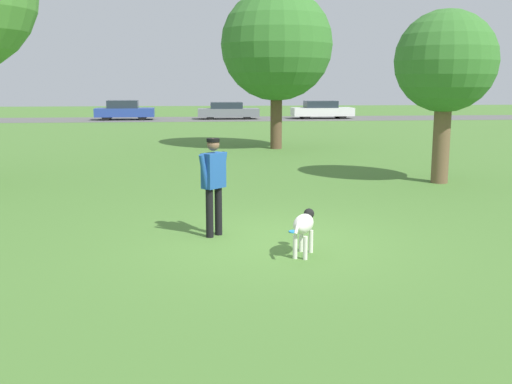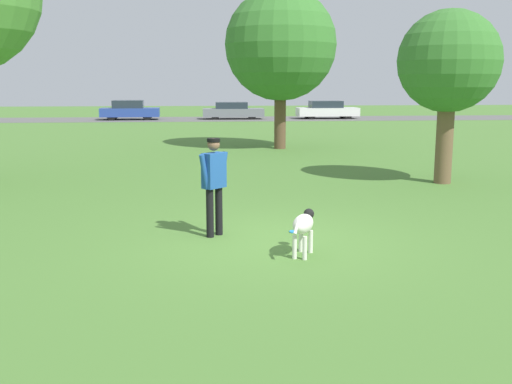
# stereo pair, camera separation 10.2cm
# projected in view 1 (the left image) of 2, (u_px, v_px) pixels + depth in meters

# --- Properties ---
(ground_plane) EXTENTS (120.00, 120.00, 0.00)m
(ground_plane) POSITION_uv_depth(u_px,v_px,m) (270.00, 240.00, 10.28)
(ground_plane) COLOR #4C7A33
(far_road_strip) EXTENTS (120.00, 6.00, 0.01)m
(far_road_strip) POSITION_uv_depth(u_px,v_px,m) (212.00, 119.00, 44.15)
(far_road_strip) COLOR #5B5B59
(far_road_strip) RESTS_ON ground_plane
(person) EXTENTS (0.54, 0.55, 1.73)m
(person) POSITION_uv_depth(u_px,v_px,m) (214.00, 179.00, 10.38)
(person) COLOR black
(person) RESTS_ON ground_plane
(dog) EXTENTS (0.53, 0.96, 0.67)m
(dog) POSITION_uv_depth(u_px,v_px,m) (304.00, 225.00, 9.31)
(dog) COLOR silver
(dog) RESTS_ON ground_plane
(frisbee) EXTENTS (0.21, 0.21, 0.02)m
(frisbee) POSITION_uv_depth(u_px,v_px,m) (294.00, 232.00, 10.83)
(frisbee) COLOR #268CE5
(frisbee) RESTS_ON ground_plane
(tree_near_right) EXTENTS (2.66, 2.66, 4.55)m
(tree_near_right) POSITION_uv_depth(u_px,v_px,m) (446.00, 63.00, 15.60)
(tree_near_right) COLOR brown
(tree_near_right) RESTS_ON ground_plane
(tree_mid_center) EXTENTS (4.44, 4.44, 6.37)m
(tree_mid_center) POSITION_uv_depth(u_px,v_px,m) (277.00, 45.00, 23.76)
(tree_mid_center) COLOR brown
(tree_mid_center) RESTS_ON ground_plane
(parked_car_blue) EXTENTS (4.23, 1.93, 1.41)m
(parked_car_blue) POSITION_uv_depth(u_px,v_px,m) (124.00, 110.00, 43.08)
(parked_car_blue) COLOR #284293
(parked_car_blue) RESTS_ON ground_plane
(parked_car_grey) EXTENTS (4.48, 1.74, 1.25)m
(parked_car_grey) POSITION_uv_depth(u_px,v_px,m) (228.00, 111.00, 43.97)
(parked_car_grey) COLOR slate
(parked_car_grey) RESTS_ON ground_plane
(parked_car_white) EXTENTS (4.54, 1.88, 1.32)m
(parked_car_white) POSITION_uv_depth(u_px,v_px,m) (322.00, 110.00, 44.56)
(parked_car_white) COLOR white
(parked_car_white) RESTS_ON ground_plane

